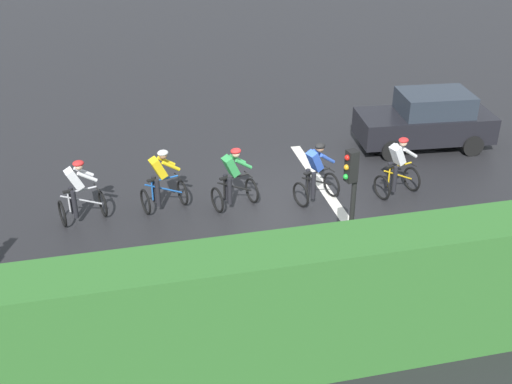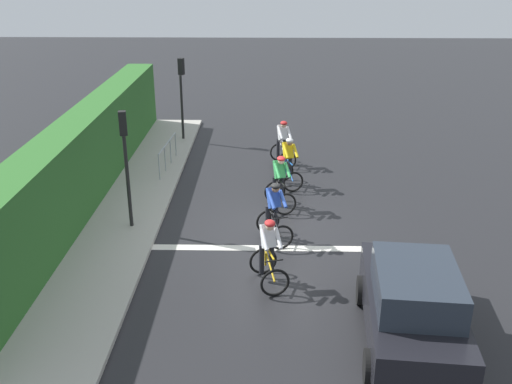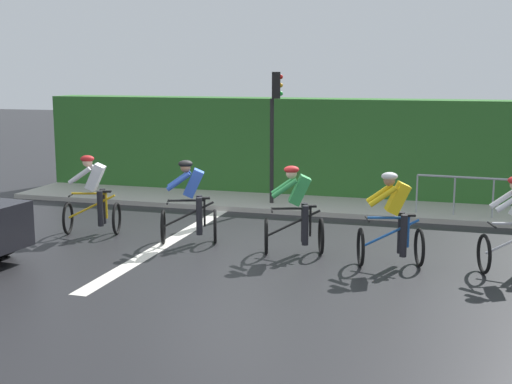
{
  "view_description": "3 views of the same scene",
  "coord_description": "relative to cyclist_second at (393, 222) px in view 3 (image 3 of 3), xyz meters",
  "views": [
    {
      "loc": [
        -14.1,
        4.24,
        8.39
      ],
      "look_at": [
        -0.53,
        1.08,
        0.79
      ],
      "focal_mm": 45.04,
      "sensor_mm": 36.0,
      "label": 1
    },
    {
      "loc": [
        -0.19,
        -14.58,
        7.1
      ],
      "look_at": [
        -0.46,
        -0.26,
        1.23
      ],
      "focal_mm": 40.83,
      "sensor_mm": 36.0,
      "label": 2
    },
    {
      "loc": [
        12.31,
        4.32,
        3.37
      ],
      "look_at": [
        -0.34,
        0.58,
        1.03
      ],
      "focal_mm": 48.22,
      "sensor_mm": 36.0,
      "label": 3
    }
  ],
  "objects": [
    {
      "name": "cyclist_second",
      "position": [
        0.0,
        0.0,
        0.0
      ],
      "size": [
        0.95,
        1.22,
        1.66
      ],
      "color": "black",
      "rests_on": "ground"
    },
    {
      "name": "ground_plane",
      "position": [
        -0.52,
        -3.3,
        -0.8
      ],
      "size": [
        80.0,
        80.0,
        0.0
      ],
      "primitive_type": "plane",
      "color": "black"
    },
    {
      "name": "cyclist_mid",
      "position": [
        -0.31,
        -1.8,
        0.0
      ],
      "size": [
        0.96,
        1.23,
        1.66
      ],
      "color": "black",
      "rests_on": "ground"
    },
    {
      "name": "traffic_light_near_crossing",
      "position": [
        -4.45,
        -3.32,
        1.43
      ],
      "size": [
        0.24,
        0.31,
        3.34
      ],
      "color": "black",
      "rests_on": "ground"
    },
    {
      "name": "pedestrian_railing_kerbside",
      "position": [
        -4.17,
        1.4,
        -0.05
      ],
      "size": [
        0.23,
        2.54,
        1.03
      ],
      "color": "#999EA3",
      "rests_on": "ground"
    },
    {
      "name": "sidewalk_kerb",
      "position": [
        -5.07,
        -1.3,
        -0.74
      ],
      "size": [
        2.8,
        18.01,
        0.12
      ],
      "primitive_type": "cube",
      "color": "#ADA89E",
      "rests_on": "ground"
    },
    {
      "name": "road_marking_stop_line",
      "position": [
        -0.52,
        -4.43,
        -0.79
      ],
      "size": [
        7.0,
        0.3,
        0.01
      ],
      "primitive_type": "cube",
      "color": "silver",
      "rests_on": "ground"
    },
    {
      "name": "cyclist_trailing",
      "position": [
        -0.65,
        -6.18,
        0.0
      ],
      "size": [
        0.94,
        1.22,
        1.66
      ],
      "color": "black",
      "rests_on": "ground"
    },
    {
      "name": "stone_wall_low",
      "position": [
        -5.97,
        -1.3,
        -0.54
      ],
      "size": [
        0.44,
        18.01,
        0.52
      ],
      "primitive_type": "cube",
      "color": "gray",
      "rests_on": "ground"
    },
    {
      "name": "hedge_wall",
      "position": [
        -6.27,
        -1.3,
        0.52
      ],
      "size": [
        1.1,
        18.01,
        2.64
      ],
      "primitive_type": "cube",
      "color": "#2D6628",
      "rests_on": "ground"
    },
    {
      "name": "cyclist_fourth",
      "position": [
        -0.5,
        -3.96,
        0.0
      ],
      "size": [
        1.0,
        1.25,
        1.66
      ],
      "color": "black",
      "rests_on": "ground"
    }
  ]
}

